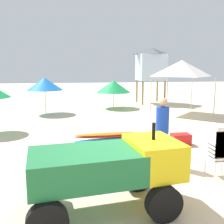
{
  "coord_description": "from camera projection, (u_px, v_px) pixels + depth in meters",
  "views": [
    {
      "loc": [
        -1.1,
        -4.66,
        2.42
      ],
      "look_at": [
        0.13,
        2.94,
        1.11
      ],
      "focal_mm": 41.09,
      "sensor_mm": 36.0,
      "label": 1
    }
  ],
  "objects": [
    {
      "name": "cooler_box",
      "position": [
        181.0,
        139.0,
        8.21
      ],
      "size": [
        0.59,
        0.38,
        0.36
      ],
      "primitive_type": "cube",
      "color": "red",
      "rests_on": "ground"
    },
    {
      "name": "beach_umbrella_mid",
      "position": [
        113.0,
        86.0,
        15.71
      ],
      "size": [
        2.11,
        2.11,
        1.71
      ],
      "color": "beige",
      "rests_on": "ground"
    },
    {
      "name": "lifeguard_tower",
      "position": [
        151.0,
        64.0,
        17.85
      ],
      "size": [
        1.98,
        1.98,
        3.86
      ],
      "color": "olive",
      "rests_on": "ground"
    },
    {
      "name": "utility_cart",
      "position": [
        109.0,
        167.0,
        4.3
      ],
      "size": [
        2.67,
        1.56,
        1.5
      ],
      "color": "#1E6B38",
      "rests_on": "ground"
    },
    {
      "name": "ground",
      "position": [
        129.0,
        191.0,
        5.12
      ],
      "size": [
        80.0,
        80.0,
        0.0
      ],
      "primitive_type": "plane",
      "color": "beige"
    },
    {
      "name": "surfboard_pile",
      "position": [
        107.0,
        138.0,
        8.48
      ],
      "size": [
        2.39,
        0.58,
        0.32
      ],
      "color": "yellow",
      "rests_on": "ground"
    },
    {
      "name": "beach_umbrella_far",
      "position": [
        45.0,
        84.0,
        13.7
      ],
      "size": [
        1.91,
        1.91,
        1.95
      ],
      "color": "beige",
      "rests_on": "ground"
    },
    {
      "name": "popup_canopy",
      "position": [
        182.0,
        68.0,
        13.47
      ],
      "size": [
        2.54,
        2.54,
        2.86
      ],
      "color": "#B2B2B7",
      "rests_on": "ground"
    },
    {
      "name": "stacked_plastic_chairs",
      "position": [
        223.0,
        148.0,
        5.62
      ],
      "size": [
        0.48,
        0.48,
        1.2
      ],
      "color": "white",
      "rests_on": "ground"
    },
    {
      "name": "lifeguard_near_left",
      "position": [
        162.0,
        127.0,
        6.38
      ],
      "size": [
        0.32,
        0.32,
        1.71
      ],
      "color": "black",
      "rests_on": "ground"
    }
  ]
}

